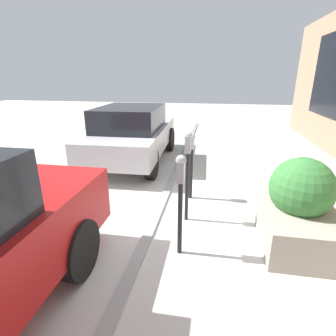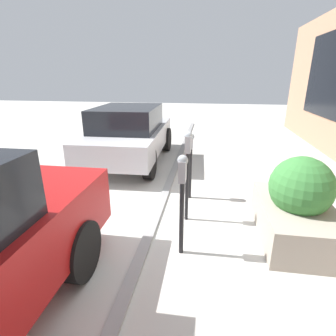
{
  "view_description": "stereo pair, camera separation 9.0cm",
  "coord_description": "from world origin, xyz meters",
  "views": [
    {
      "loc": [
        -3.96,
        -0.84,
        2.34
      ],
      "look_at": [
        0.0,
        -0.13,
        0.92
      ],
      "focal_mm": 28.0,
      "sensor_mm": 36.0,
      "label": 1
    },
    {
      "loc": [
        -3.98,
        -0.75,
        2.34
      ],
      "look_at": [
        0.0,
        -0.13,
        0.92
      ],
      "focal_mm": 28.0,
      "sensor_mm": 36.0,
      "label": 2
    }
  ],
  "objects": [
    {
      "name": "parked_car_middle",
      "position": [
        2.99,
        1.43,
        0.82
      ],
      "size": [
        4.17,
        1.95,
        1.56
      ],
      "rotation": [
        0.0,
        0.0,
        0.03
      ],
      "color": "#B7B7BC",
      "rests_on": "ground_plane"
    },
    {
      "name": "parking_meter_middle",
      "position": [
        0.86,
        -0.43,
        0.84
      ],
      "size": [
        0.16,
        0.14,
        1.32
      ],
      "color": "black",
      "rests_on": "ground_plane"
    },
    {
      "name": "ground_plane",
      "position": [
        0.0,
        0.0,
        0.0
      ],
      "size": [
        40.0,
        40.0,
        0.0
      ],
      "primitive_type": "plane",
      "color": "beige"
    },
    {
      "name": "parking_meter_nearest",
      "position": [
        -0.91,
        -0.45,
        0.98
      ],
      "size": [
        0.16,
        0.14,
        1.42
      ],
      "color": "black",
      "rests_on": "ground_plane"
    },
    {
      "name": "planter_box",
      "position": [
        -0.27,
        -2.11,
        0.51
      ],
      "size": [
        1.67,
        1.01,
        1.28
      ],
      "color": "#A39989",
      "rests_on": "ground_plane"
    },
    {
      "name": "parking_meter_second",
      "position": [
        -0.0,
        -0.44,
        1.06
      ],
      "size": [
        0.15,
        0.13,
        1.53
      ],
      "color": "black",
      "rests_on": "ground_plane"
    },
    {
      "name": "curb_strip",
      "position": [
        0.0,
        0.08,
        0.02
      ],
      "size": [
        19.0,
        0.16,
        0.04
      ],
      "color": "gray",
      "rests_on": "ground_plane"
    }
  ]
}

